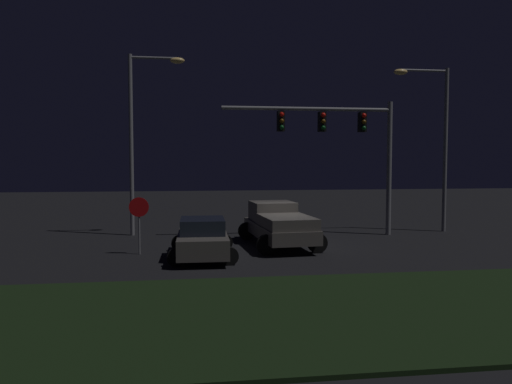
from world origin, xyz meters
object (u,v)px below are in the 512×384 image
(pickup_truck, at_px, (278,222))
(traffic_signal_gantry, at_px, (341,134))
(street_lamp_left, at_px, (142,123))
(street_lamp_right, at_px, (435,129))
(car_sedan, at_px, (202,238))
(stop_sign, at_px, (139,214))

(pickup_truck, relative_size, traffic_signal_gantry, 0.67)
(street_lamp_left, distance_m, street_lamp_right, 14.69)
(pickup_truck, bearing_deg, street_lamp_right, -75.19)
(pickup_truck, distance_m, street_lamp_left, 8.43)
(car_sedan, height_order, street_lamp_left, street_lamp_left)
(car_sedan, xyz_separation_m, street_lamp_left, (-2.69, 6.25, 4.72))
(pickup_truck, relative_size, street_lamp_left, 0.63)
(street_lamp_right, bearing_deg, traffic_signal_gantry, -171.82)
(pickup_truck, bearing_deg, car_sedan, 121.39)
(car_sedan, distance_m, street_lamp_right, 13.91)
(stop_sign, bearing_deg, car_sedan, -23.74)
(car_sedan, bearing_deg, street_lamp_right, -64.32)
(traffic_signal_gantry, distance_m, street_lamp_right, 5.22)
(street_lamp_left, bearing_deg, pickup_truck, -32.59)
(street_lamp_left, xyz_separation_m, stop_sign, (0.28, -5.19, -3.90))
(pickup_truck, distance_m, stop_sign, 5.93)
(traffic_signal_gantry, xyz_separation_m, street_lamp_left, (-9.51, 1.57, 0.56))
(traffic_signal_gantry, bearing_deg, street_lamp_right, 8.18)
(traffic_signal_gantry, height_order, street_lamp_left, street_lamp_left)
(traffic_signal_gantry, bearing_deg, street_lamp_left, 170.61)
(car_sedan, relative_size, street_lamp_left, 0.51)
(pickup_truck, relative_size, stop_sign, 2.48)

